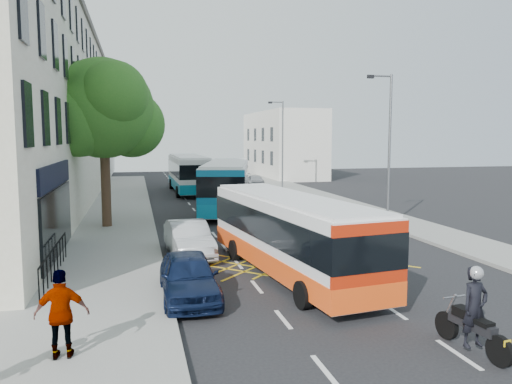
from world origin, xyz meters
TOP-DOWN VIEW (x-y plane):
  - ground at (0.00, 0.00)m, footprint 120.00×120.00m
  - pavement_left at (-8.50, 15.00)m, footprint 5.00×70.00m
  - pavement_right at (7.50, 15.00)m, footprint 3.00×70.00m
  - terrace_main at (-14.00, 24.49)m, footprint 8.30×45.00m
  - terrace_far at (-14.00, 55.00)m, footprint 8.00×20.00m
  - building_right at (11.00, 48.00)m, footprint 6.00×18.00m
  - street_tree at (-8.51, 14.97)m, footprint 6.30×5.70m
  - lamp_near at (6.20, 12.00)m, footprint 1.45×0.15m
  - lamp_far at (6.20, 32.00)m, footprint 1.45×0.15m
  - railings at (-9.70, 5.30)m, footprint 0.08×5.60m
  - bus_near at (-1.74, 4.10)m, footprint 3.61×10.22m
  - bus_mid at (-1.13, 19.91)m, footprint 5.30×11.84m
  - bus_far at (-2.41, 31.90)m, footprint 2.98×11.58m
  - motorbike at (0.37, -2.96)m, footprint 0.76×2.25m
  - parked_car_blue at (-5.47, 2.29)m, footprint 1.69×4.14m
  - parked_car_silver at (-4.90, 7.80)m, footprint 1.83×4.42m
  - red_hatchback at (3.95, 18.37)m, footprint 1.81×4.05m
  - distant_car_grey at (-1.16, 39.45)m, footprint 2.64×5.21m
  - distant_car_silver at (4.32, 34.84)m, footprint 1.70×3.81m
  - distant_car_dark at (2.50, 48.57)m, footprint 1.32×3.61m
  - pedestrian_far at (-8.54, -1.43)m, footprint 1.14×0.49m

SIDE VIEW (x-z plane):
  - ground at x=0.00m, z-range 0.00..0.00m
  - pavement_left at x=-8.50m, z-range 0.00..0.15m
  - pavement_right at x=7.50m, z-range 0.00..0.15m
  - red_hatchback at x=3.95m, z-range 0.00..1.15m
  - distant_car_dark at x=2.50m, z-range 0.00..1.18m
  - distant_car_silver at x=4.32m, z-range 0.00..1.27m
  - parked_car_blue at x=-5.47m, z-range 0.00..1.41m
  - distant_car_grey at x=-1.16m, z-range 0.00..1.41m
  - parked_car_silver at x=-4.90m, z-range 0.00..1.42m
  - railings at x=-9.70m, z-range 0.15..1.29m
  - motorbike at x=0.37m, z-range -0.06..1.94m
  - pedestrian_far at x=-8.54m, z-range 0.15..2.08m
  - bus_near at x=-1.74m, z-range 0.07..2.88m
  - bus_mid at x=-1.13m, z-range 0.09..3.33m
  - bus_far at x=-2.41m, z-range 0.09..3.34m
  - building_right at x=11.00m, z-range 0.00..8.00m
  - lamp_near at x=6.20m, z-range 0.62..8.62m
  - lamp_far at x=6.20m, z-range 0.62..8.62m
  - terrace_far at x=-14.00m, z-range 0.00..10.00m
  - street_tree at x=-8.51m, z-range 1.89..10.69m
  - terrace_main at x=-14.00m, z-range 0.01..13.51m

